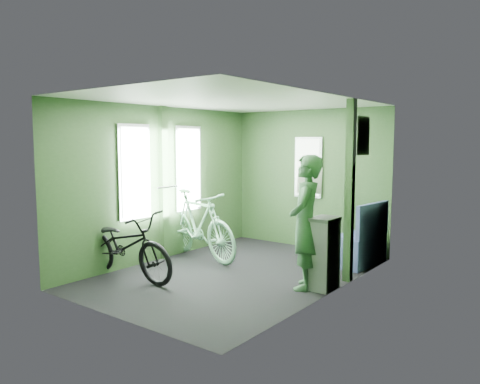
# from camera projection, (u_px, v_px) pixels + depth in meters

# --- Properties ---
(room) EXTENTS (4.00, 4.02, 2.31)m
(room) POSITION_uv_depth(u_px,v_px,m) (235.00, 167.00, 6.23)
(room) COLOR black
(room) RESTS_ON ground
(bicycle_black) EXTENTS (1.70, 0.70, 0.96)m
(bicycle_black) POSITION_uv_depth(u_px,v_px,m) (126.00, 279.00, 6.08)
(bicycle_black) COLOR black
(bicycle_black) RESTS_ON ground
(bicycle_mint) EXTENTS (1.85, 1.00, 1.11)m
(bicycle_mint) POSITION_uv_depth(u_px,v_px,m) (199.00, 259.00, 7.12)
(bicycle_mint) COLOR #84CC9F
(bicycle_mint) RESTS_ON ground
(passenger) EXTENTS (0.57, 0.74, 1.62)m
(passenger) POSITION_uv_depth(u_px,v_px,m) (306.00, 222.00, 5.61)
(passenger) COLOR #2F5734
(passenger) RESTS_ON ground
(waste_box) EXTENTS (0.26, 0.36, 0.88)m
(waste_box) POSITION_uv_depth(u_px,v_px,m) (324.00, 253.00, 5.61)
(waste_box) COLOR gray
(waste_box) RESTS_ON ground
(bench_seat) EXTENTS (0.56, 0.91, 0.91)m
(bench_seat) POSITION_uv_depth(u_px,v_px,m) (359.00, 246.00, 6.76)
(bench_seat) COLOR navy
(bench_seat) RESTS_ON ground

